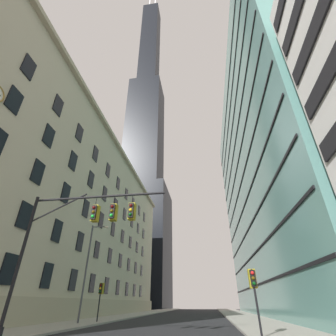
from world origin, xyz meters
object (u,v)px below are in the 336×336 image
(traffic_signal_mast, at_px, (85,225))
(traffic_light_near_right, at_px, (253,282))
(traffic_light_far_left, at_px, (101,290))
(street_lamppost, at_px, (89,262))

(traffic_signal_mast, distance_m, traffic_light_near_right, 10.59)
(traffic_light_near_right, relative_size, traffic_light_far_left, 0.99)
(traffic_light_near_right, bearing_deg, traffic_signal_mast, -164.89)
(traffic_signal_mast, xyz_separation_m, traffic_light_near_right, (9.78, 2.64, -3.08))
(traffic_signal_mast, xyz_separation_m, street_lamppost, (-4.53, 10.60, -0.60))
(traffic_light_far_left, height_order, street_lamppost, street_lamppost)
(traffic_light_near_right, bearing_deg, traffic_light_far_left, 143.29)
(traffic_signal_mast, relative_size, street_lamppost, 0.99)
(traffic_light_far_left, bearing_deg, traffic_light_near_right, -36.71)
(traffic_signal_mast, height_order, traffic_light_far_left, traffic_signal_mast)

